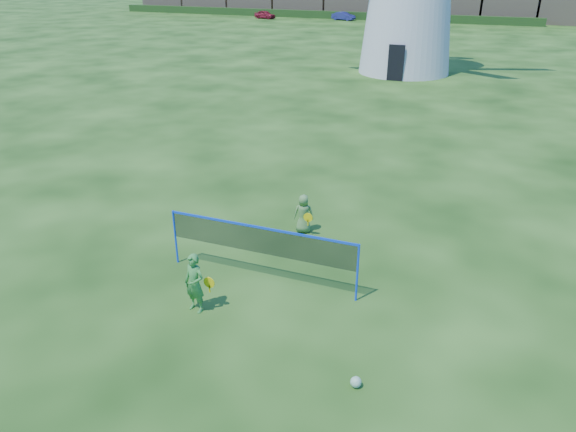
% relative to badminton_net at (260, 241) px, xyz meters
% --- Properties ---
extents(ground, '(220.00, 220.00, 0.00)m').
position_rel_badminton_net_xyz_m(ground, '(0.18, 0.40, -1.14)').
color(ground, black).
rests_on(ground, ground).
extents(badminton_net, '(5.05, 0.05, 1.55)m').
position_rel_badminton_net_xyz_m(badminton_net, '(0.00, 0.00, 0.00)').
color(badminton_net, blue).
rests_on(badminton_net, ground).
extents(player_girl, '(0.72, 0.45, 1.48)m').
position_rel_badminton_net_xyz_m(player_girl, '(-0.89, -1.75, -0.40)').
color(player_girl, '#378736').
rests_on(player_girl, ground).
extents(player_boy, '(0.70, 0.54, 1.20)m').
position_rel_badminton_net_xyz_m(player_boy, '(0.08, 2.96, -0.54)').
color(player_boy, '#538540').
rests_on(player_boy, ground).
extents(play_ball, '(0.22, 0.22, 0.22)m').
position_rel_badminton_net_xyz_m(play_ball, '(3.25, -2.82, -1.03)').
color(play_ball, green).
rests_on(play_ball, ground).
extents(hedge, '(62.00, 0.80, 1.00)m').
position_rel_badminton_net_xyz_m(hedge, '(-21.82, 66.40, -0.64)').
color(hedge, '#193814').
rests_on(hedge, ground).
extents(car_left, '(3.42, 2.13, 1.09)m').
position_rel_badminton_net_xyz_m(car_left, '(-27.49, 63.02, -0.60)').
color(car_left, maroon).
rests_on(car_left, ground).
extents(car_right, '(3.48, 1.96, 1.08)m').
position_rel_badminton_net_xyz_m(car_right, '(-16.50, 64.92, -0.60)').
color(car_right, navy).
rests_on(car_right, ground).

